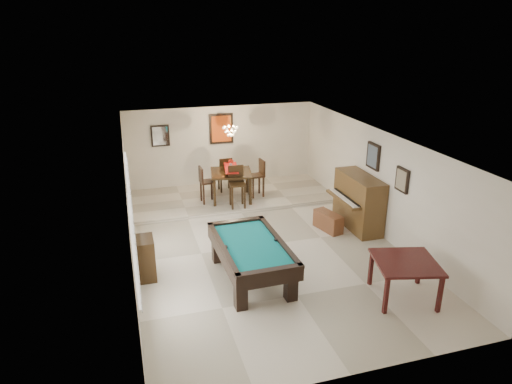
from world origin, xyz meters
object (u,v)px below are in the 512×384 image
upright_piano (353,202)px  chandelier (230,128)px  piano_bench (328,221)px  dining_chair_east (256,178)px  square_table (404,279)px  apothecary_chest (145,258)px  dining_table (231,184)px  dining_chair_west (207,185)px  pool_table (251,262)px  dining_chair_south (237,187)px  dining_chair_north (225,174)px  flower_vase (231,163)px

upright_piano → chandelier: size_ratio=2.80×
piano_bench → dining_chair_east: dining_chair_east is taller
square_table → apothecary_chest: 5.19m
dining_table → apothecary_chest: bearing=-126.8°
dining_table → dining_chair_west: dining_chair_west is taller
piano_bench → upright_piano: bearing=-2.5°
pool_table → upright_piano: bearing=27.0°
dining_chair_south → upright_piano: bearing=-33.2°
pool_table → dining_table: dining_table is taller
dining_chair_north → apothecary_chest: bearing=57.3°
upright_piano → flower_vase: size_ratio=6.27×
upright_piano → flower_vase: bearing=135.1°
dining_chair_south → dining_chair_north: bearing=95.5°
square_table → piano_bench: 3.25m
square_table → piano_bench: (-0.07, 3.24, -0.16)m
upright_piano → apothecary_chest: bearing=-168.8°
dining_table → chandelier: chandelier is taller
pool_table → dining_chair_south: bearing=78.9°
piano_bench → dining_chair_west: bearing=136.7°
piano_bench → chandelier: bearing=123.3°
dining_table → flower_vase: flower_vase is taller
dining_chair_west → pool_table: bearing=177.6°
pool_table → piano_bench: pool_table is taller
square_table → dining_chair_north: (-2.03, 6.56, 0.27)m
dining_chair_north → dining_table: bearing=90.3°
dining_chair_north → dining_chair_east: dining_chair_east is taller
dining_chair_east → dining_table: bearing=-92.0°
piano_bench → dining_table: size_ratio=0.73×
pool_table → apothecary_chest: apothecary_chest is taller
pool_table → dining_chair_east: dining_chair_east is taller
apothecary_chest → dining_chair_south: (2.73, 2.98, 0.26)m
upright_piano → apothecary_chest: size_ratio=1.89×
piano_bench → dining_chair_west: (-2.65, 2.50, 0.42)m
piano_bench → dining_chair_east: 2.87m
flower_vase → dining_chair_south: size_ratio=0.23×
upright_piano → piano_bench: upright_piano is taller
flower_vase → dining_chair_west: (-0.71, -0.05, -0.56)m
dining_table → dining_chair_south: dining_chair_south is taller
dining_chair_south → dining_chair_west: bearing=145.0°
piano_bench → dining_chair_north: 3.87m
upright_piano → chandelier: chandelier is taller
dining_chair_north → chandelier: (0.10, -0.48, 1.54)m
pool_table → chandelier: 4.98m
flower_vase → pool_table: bearing=-98.1°
dining_table → flower_vase: size_ratio=4.34×
piano_bench → apothecary_chest: apothecary_chest is taller
piano_bench → apothecary_chest: (-4.64, -1.07, 0.21)m
dining_table → dining_chair_east: dining_chair_east is taller
dining_chair_south → dining_chair_east: dining_chair_south is taller
apothecary_chest → flower_vase: 4.58m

